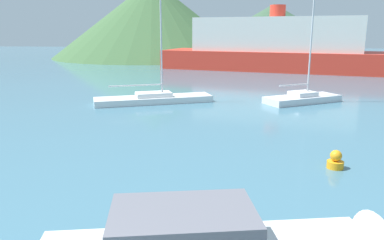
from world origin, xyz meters
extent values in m
cube|color=slate|center=(1.82, 3.76, 1.35)|extent=(3.23, 2.39, 0.96)
cube|color=white|center=(-3.51, 24.23, 0.23)|extent=(8.90, 5.40, 0.47)
cube|color=white|center=(-3.51, 24.23, 0.63)|extent=(3.00, 2.40, 0.33)
cylinder|color=#BCBCC1|center=(-2.90, 24.49, 4.93)|extent=(0.12, 0.12, 8.93)
cylinder|color=#BCBCC1|center=(-4.72, 23.71, 1.37)|extent=(3.67, 1.64, 0.10)
cube|color=silver|center=(7.65, 25.75, 0.24)|extent=(6.14, 4.90, 0.49)
cube|color=silver|center=(7.65, 25.75, 0.66)|extent=(2.28, 2.18, 0.34)
cylinder|color=#BCBCC1|center=(8.03, 25.99, 4.85)|extent=(0.12, 0.12, 8.72)
cylinder|color=#BCBCC1|center=(6.90, 25.28, 1.39)|extent=(2.32, 1.49, 0.10)
cube|color=red|center=(7.70, 50.15, 1.29)|extent=(32.27, 15.56, 2.59)
cube|color=silver|center=(7.70, 50.15, 4.82)|extent=(22.89, 12.11, 4.46)
cylinder|color=red|center=(7.70, 50.15, 7.85)|extent=(2.09, 2.09, 1.60)
cylinder|color=orange|center=(6.72, 11.57, 0.15)|extent=(0.65, 0.65, 0.29)
sphere|color=orange|center=(6.72, 11.57, 0.52)|extent=(0.45, 0.45, 0.45)
cone|color=#3D6038|center=(-15.03, 74.67, 7.64)|extent=(40.59, 40.59, 15.28)
cone|color=#38563D|center=(9.01, 72.58, 5.15)|extent=(36.24, 36.24, 10.29)
camera|label=1|loc=(2.86, -2.99, 5.30)|focal=35.00mm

